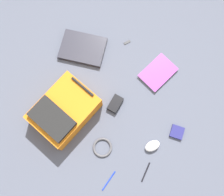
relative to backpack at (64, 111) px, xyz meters
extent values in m
plane|color=#4C5160|center=(0.22, 0.23, -0.08)|extent=(3.47, 3.47, 0.00)
cube|color=orange|center=(0.00, 0.01, -0.01)|extent=(0.37, 0.45, 0.15)
cube|color=black|center=(-0.02, -0.08, 0.09)|extent=(0.29, 0.21, 0.04)
cylinder|color=black|center=(0.03, 0.19, 0.08)|extent=(0.18, 0.05, 0.02)
cube|color=#24242C|center=(-0.15, 0.46, -0.07)|extent=(0.37, 0.31, 0.02)
cube|color=#2D2D38|center=(-0.15, 0.46, -0.06)|extent=(0.36, 0.31, 0.01)
cube|color=silver|center=(0.40, 0.57, -0.07)|extent=(0.22, 0.27, 0.02)
cube|color=purple|center=(0.40, 0.57, -0.06)|extent=(0.23, 0.28, 0.00)
ellipsoid|color=silver|center=(0.61, 0.11, -0.06)|extent=(0.11, 0.12, 0.04)
torus|color=#4C4C51|center=(0.33, -0.07, -0.07)|extent=(0.13, 0.13, 0.02)
cube|color=black|center=(0.26, 0.22, -0.07)|extent=(0.07, 0.12, 0.03)
cylinder|color=black|center=(0.65, -0.06, -0.08)|extent=(0.02, 0.13, 0.01)
cylinder|color=#1933B2|center=(0.48, -0.23, -0.08)|extent=(0.02, 0.14, 0.01)
cube|color=navy|center=(0.71, 0.27, -0.07)|extent=(0.10, 0.10, 0.02)
cube|color=black|center=(0.10, 0.67, -0.08)|extent=(0.04, 0.05, 0.01)
camera|label=1|loc=(0.45, -0.14, 1.77)|focal=44.44mm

